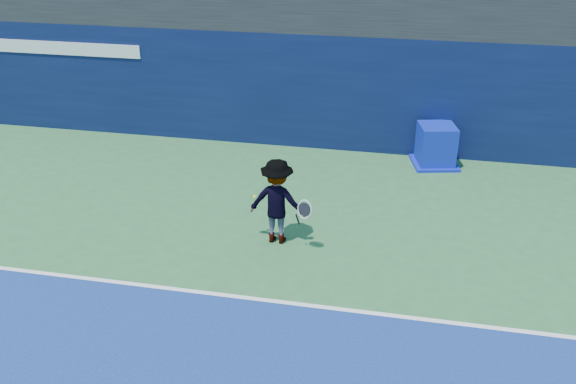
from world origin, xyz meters
name	(u,v)px	position (x,y,z in m)	size (l,w,h in m)	color
baseline	(249,298)	(0.00, 3.00, 0.01)	(24.00, 0.10, 0.01)	white
stadium_band	(327,0)	(0.00, 11.50, 3.60)	(36.00, 3.00, 1.20)	black
back_wall_assembly	(320,88)	(0.00, 10.50, 1.50)	(36.00, 1.03, 3.00)	#0A143A
equipment_cart	(436,147)	(3.10, 9.54, 0.47)	(1.29, 1.29, 1.03)	#0C1CA9
tennis_player	(277,201)	(0.06, 5.03, 0.86)	(1.32, 0.74, 1.72)	silver
tennis_ball	(255,197)	(-0.41, 5.11, 0.88)	(0.07, 0.07, 0.07)	#F2FB1B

